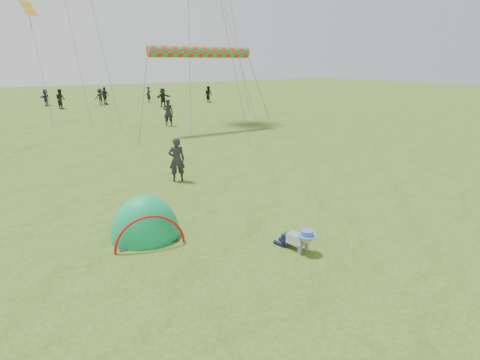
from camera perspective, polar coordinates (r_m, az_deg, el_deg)
ground at (r=8.27m, az=5.82°, el=-12.10°), size 140.00×140.00×0.00m
crawling_toddler at (r=8.60m, az=8.91°, el=-8.84°), size 0.69×0.86×0.57m
popup_tent at (r=9.50m, az=-14.05°, el=-8.44°), size 1.85×1.61×2.14m
standing_adult at (r=13.38m, az=-9.61°, el=3.06°), size 0.66×0.53×1.58m
crowd_person_1 at (r=38.11m, az=-25.68°, el=11.07°), size 0.99×1.07×1.77m
crowd_person_2 at (r=40.38m, az=-19.88°, el=11.97°), size 0.89×1.07×1.71m
crowd_person_3 at (r=40.01m, az=-20.53°, el=11.79°), size 1.07×0.65×1.61m
crowd_person_5 at (r=41.51m, az=-27.51°, el=11.09°), size 1.18×1.49×1.58m
crowd_person_6 at (r=25.45m, az=-10.88°, el=10.04°), size 0.77×0.69×1.77m
crowd_person_11 at (r=36.72m, az=-11.66°, el=12.21°), size 1.70×0.99×1.75m
crowd_person_12 at (r=41.37m, az=-13.76°, el=12.54°), size 0.52×0.67×1.61m
crowd_person_13 at (r=40.25m, az=-4.82°, el=12.90°), size 0.80×0.94×1.69m
rainbow_tube_kite at (r=23.16m, az=-5.97°, el=18.83°), size 6.38×0.64×0.64m
diamond_kite_8 at (r=32.30m, az=-29.56°, el=21.80°), size 1.22×1.22×0.99m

